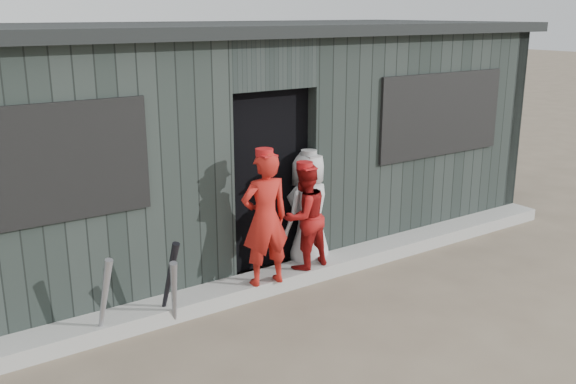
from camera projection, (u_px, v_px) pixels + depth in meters
ground at (412, 357)px, 5.29m from camera, size 80.00×80.00×0.00m
curb at (287, 276)px, 6.71m from camera, size 8.00×0.36×0.15m
bat_left at (104, 301)px, 5.40m from camera, size 0.17×0.28×0.80m
bat_mid at (174, 293)px, 5.69m from camera, size 0.16×0.27×0.68m
bat_right at (169, 282)px, 5.75m from camera, size 0.15×0.33×0.82m
player_red_left at (265, 219)px, 6.20m from camera, size 0.52×0.38×1.34m
player_red_right at (304, 216)px, 6.64m from camera, size 0.58×0.48×1.11m
player_grey_back at (308, 212)px, 6.93m from camera, size 0.73×0.56×1.32m
dugout at (208, 138)px, 7.72m from camera, size 8.30×3.30×2.62m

